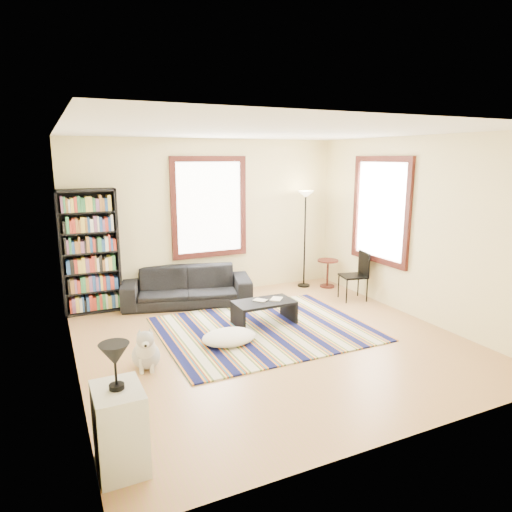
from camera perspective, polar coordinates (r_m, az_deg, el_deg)
name	(u,v)px	position (r m, az deg, el deg)	size (l,w,h in m)	color
floor	(271,344)	(6.43, 1.93, -10.94)	(5.00, 5.00, 0.10)	#A9724D
ceiling	(273,127)	(5.92, 2.14, 15.82)	(5.00, 5.00, 0.10)	white
wall_back	(208,218)	(8.33, -6.03, 4.74)	(5.00, 0.10, 2.80)	beige
wall_front	(414,292)	(3.97, 19.10, -4.27)	(5.00, 0.10, 2.80)	beige
wall_left	(63,259)	(5.37, -22.98, -0.37)	(0.10, 5.00, 2.80)	beige
wall_right	(418,228)	(7.51, 19.65, 3.27)	(0.10, 5.00, 2.80)	beige
window_back	(209,207)	(8.23, -5.87, 6.06)	(1.20, 0.06, 1.60)	white
window_right	(381,210)	(8.01, 15.33, 5.52)	(0.06, 1.20, 1.60)	white
rug	(264,329)	(6.79, 1.06, -9.09)	(2.96, 2.36, 0.02)	#0B0E39
sofa	(187,286)	(7.91, -8.61, -3.77)	(2.16, 0.84, 0.63)	black
bookshelf	(90,252)	(7.74, -20.07, 0.48)	(0.90, 0.30, 2.00)	black
coffee_table	(264,313)	(6.94, 1.00, -7.10)	(0.90, 0.50, 0.36)	black
book_a	(258,302)	(6.84, 0.25, -5.72)	(0.19, 0.14, 0.02)	beige
book_b	(271,299)	(6.99, 1.93, -5.34)	(0.16, 0.22, 0.02)	beige
floor_cushion	(229,337)	(6.29, -3.39, -10.08)	(0.75, 0.56, 0.19)	white
floor_lamp	(305,240)	(8.81, 6.11, 2.06)	(0.30, 0.30, 1.86)	black
side_table	(327,273)	(8.96, 8.93, -2.16)	(0.40, 0.40, 0.54)	#421710
folding_chair	(353,276)	(8.22, 12.05, -2.47)	(0.42, 0.40, 0.86)	black
white_cabinet	(120,429)	(4.07, -16.67, -19.98)	(0.38, 0.50, 0.70)	silver
table_lamp	(115,367)	(3.81, -17.18, -13.07)	(0.24, 0.24, 0.38)	black
dog	(146,347)	(5.71, -13.64, -11.01)	(0.37, 0.52, 0.52)	silver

